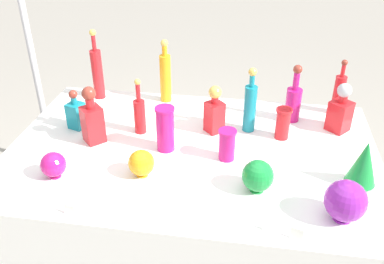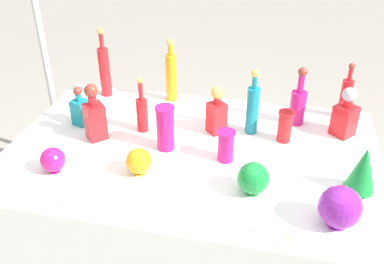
{
  "view_description": "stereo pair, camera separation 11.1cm",
  "coord_description": "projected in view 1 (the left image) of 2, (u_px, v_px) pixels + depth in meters",
  "views": [
    {
      "loc": [
        0.28,
        -1.76,
        1.93
      ],
      "look_at": [
        0.0,
        0.0,
        0.86
      ],
      "focal_mm": 40.0,
      "sensor_mm": 36.0,
      "label": 1
    },
    {
      "loc": [
        0.39,
        -1.74,
        1.93
      ],
      "look_at": [
        0.0,
        0.0,
        0.86
      ],
      "focal_mm": 40.0,
      "sensor_mm": 36.0,
      "label": 2
    }
  ],
  "objects": [
    {
      "name": "round_bowl_2",
      "position": [
        346.0,
        201.0,
        1.65
      ],
      "size": [
        0.17,
        0.17,
        0.17
      ],
      "color": "purple",
      "rests_on": "display_table"
    },
    {
      "name": "square_decanter_0",
      "position": [
        341.0,
        111.0,
        2.24
      ],
      "size": [
        0.14,
        0.14,
        0.27
      ],
      "color": "red",
      "rests_on": "display_table"
    },
    {
      "name": "canopy_pole",
      "position": [
        32.0,
        54.0,
        2.88
      ],
      "size": [
        0.18,
        0.18,
        2.3
      ],
      "color": "silver",
      "rests_on": "ground"
    },
    {
      "name": "tall_bottle_5",
      "position": [
        97.0,
        72.0,
        2.55
      ],
      "size": [
        0.07,
        0.07,
        0.43
      ],
      "color": "red",
      "rests_on": "display_table"
    },
    {
      "name": "tall_bottle_4",
      "position": [
        165.0,
        76.0,
        2.51
      ],
      "size": [
        0.07,
        0.07,
        0.38
      ],
      "color": "orange",
      "rests_on": "display_table"
    },
    {
      "name": "display_table",
      "position": [
        191.0,
        164.0,
        2.12
      ],
      "size": [
        1.83,
        1.19,
        0.76
      ],
      "color": "white",
      "rests_on": "ground"
    },
    {
      "name": "tall_bottle_3",
      "position": [
        339.0,
        93.0,
        2.4
      ],
      "size": [
        0.06,
        0.06,
        0.32
      ],
      "color": "red",
      "rests_on": "display_table"
    },
    {
      "name": "round_bowl_0",
      "position": [
        258.0,
        176.0,
        1.82
      ],
      "size": [
        0.14,
        0.14,
        0.15
      ],
      "color": "#198C38",
      "rests_on": "display_table"
    },
    {
      "name": "slender_vase_2",
      "position": [
        165.0,
        128.0,
        2.07
      ],
      "size": [
        0.1,
        0.1,
        0.23
      ],
      "color": "#C61972",
      "rests_on": "display_table"
    },
    {
      "name": "square_decanter_1",
      "position": [
        92.0,
        119.0,
        2.14
      ],
      "size": [
        0.13,
        0.13,
        0.3
      ],
      "color": "red",
      "rests_on": "display_table"
    },
    {
      "name": "square_decanter_3",
      "position": [
        215.0,
        112.0,
        2.22
      ],
      "size": [
        0.12,
        0.12,
        0.26
      ],
      "color": "red",
      "rests_on": "display_table"
    },
    {
      "name": "round_bowl_1",
      "position": [
        141.0,
        163.0,
        1.91
      ],
      "size": [
        0.12,
        0.12,
        0.13
      ],
      "color": "orange",
      "rests_on": "display_table"
    },
    {
      "name": "round_bowl_3",
      "position": [
        53.0,
        165.0,
        1.91
      ],
      "size": [
        0.11,
        0.11,
        0.12
      ],
      "color": "#C61972",
      "rests_on": "display_table"
    },
    {
      "name": "slender_vase_0",
      "position": [
        283.0,
        122.0,
        2.18
      ],
      "size": [
        0.08,
        0.08,
        0.17
      ],
      "color": "red",
      "rests_on": "display_table"
    },
    {
      "name": "square_decanter_2",
      "position": [
        76.0,
        113.0,
        2.28
      ],
      "size": [
        0.1,
        0.1,
        0.22
      ],
      "color": "teal",
      "rests_on": "display_table"
    },
    {
      "name": "price_tag_right",
      "position": [
        269.0,
        227.0,
        1.63
      ],
      "size": [
        0.05,
        0.02,
        0.04
      ],
      "primitive_type": "cube",
      "rotation": [
        -0.21,
        0.0,
        -0.15
      ],
      "color": "white",
      "rests_on": "display_table"
    },
    {
      "name": "tall_bottle_0",
      "position": [
        140.0,
        114.0,
        2.22
      ],
      "size": [
        0.06,
        0.06,
        0.3
      ],
      "color": "red",
      "rests_on": "display_table"
    },
    {
      "name": "price_tag_left",
      "position": [
        297.0,
        234.0,
        1.59
      ],
      "size": [
        0.05,
        0.03,
        0.05
      ],
      "primitive_type": "cube",
      "rotation": [
        -0.21,
        0.0,
        -0.27
      ],
      "color": "white",
      "rests_on": "display_table"
    },
    {
      "name": "price_tag_center",
      "position": [
        70.0,
        210.0,
        1.71
      ],
      "size": [
        0.05,
        0.02,
        0.04
      ],
      "primitive_type": "cube",
      "rotation": [
        -0.21,
        0.0,
        -0.2
      ],
      "color": "white",
      "rests_on": "display_table"
    },
    {
      "name": "tall_bottle_2",
      "position": [
        250.0,
        105.0,
        2.22
      ],
      "size": [
        0.07,
        0.07,
        0.36
      ],
      "color": "teal",
      "rests_on": "display_table"
    },
    {
      "name": "slender_vase_1",
      "position": [
        227.0,
        144.0,
        2.02
      ],
      "size": [
        0.09,
        0.09,
        0.16
      ],
      "color": "#C61972",
      "rests_on": "display_table"
    },
    {
      "name": "tall_bottle_1",
      "position": [
        294.0,
        101.0,
        2.33
      ],
      "size": [
        0.08,
        0.08,
        0.33
      ],
      "color": "#C61972",
      "rests_on": "display_table"
    },
    {
      "name": "fluted_vase_0",
      "position": [
        364.0,
        163.0,
        1.83
      ],
      "size": [
        0.13,
        0.13,
        0.22
      ],
      "color": "#198C38",
      "rests_on": "display_table"
    },
    {
      "name": "ground_plane",
      "position": [
        192.0,
        257.0,
        2.52
      ],
      "size": [
        40.0,
        40.0,
        0.0
      ],
      "primitive_type": "plane",
      "color": "#A0998C"
    },
    {
      "name": "cardboard_box_behind_left",
      "position": [
        194.0,
        134.0,
        3.39
      ],
      "size": [
        0.48,
        0.47,
        0.41
      ],
      "color": "tan",
      "rests_on": "ground"
    }
  ]
}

